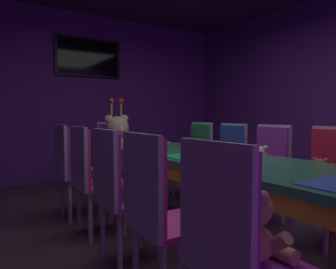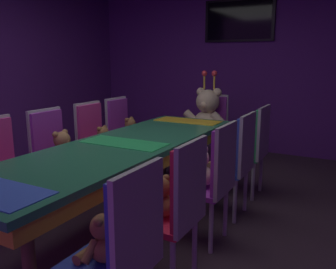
{
  "view_description": "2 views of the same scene",
  "coord_description": "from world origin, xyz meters",
  "px_view_note": "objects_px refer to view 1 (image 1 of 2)",
  "views": [
    {
      "loc": [
        -1.73,
        -2.11,
        1.08
      ],
      "look_at": [
        -0.02,
        0.58,
        0.89
      ],
      "focal_mm": 33.46,
      "sensor_mm": 36.0,
      "label": 1
    },
    {
      "loc": [
        1.8,
        -2.48,
        1.46
      ],
      "look_at": [
        0.14,
        0.55,
        0.73
      ],
      "focal_mm": 38.13,
      "sensor_mm": 36.0,
      "label": 2
    }
  ],
  "objects_px": {
    "chair_left_2": "(115,183)",
    "teddy_right_4": "(189,154)",
    "chair_right_3": "(229,156)",
    "teddy_right_1": "(319,176)",
    "teddy_right_2": "(259,164)",
    "teddy_left_2": "(133,180)",
    "king_teddy_bear": "(118,141)",
    "teddy_left_3": "(103,171)",
    "chair_left_1": "(154,202)",
    "chair_right_4": "(197,151)",
    "teddy_left_4": "(82,162)",
    "throne_chair": "(113,149)",
    "chair_right_1": "(329,172)",
    "wall_tv": "(89,58)",
    "chair_right_2": "(268,163)",
    "chair_left_4": "(69,162)",
    "banquet_table": "(206,164)",
    "chair_left_3": "(88,170)",
    "teddy_right_3": "(219,159)",
    "teddy_left_0": "(254,230)"
  },
  "relations": [
    {
      "from": "teddy_right_1",
      "to": "throne_chair",
      "type": "height_order",
      "value": "throne_chair"
    },
    {
      "from": "chair_right_4",
      "to": "throne_chair",
      "type": "height_order",
      "value": "same"
    },
    {
      "from": "chair_right_4",
      "to": "wall_tv",
      "type": "bearing_deg",
      "value": -65.98
    },
    {
      "from": "chair_right_1",
      "to": "teddy_right_1",
      "type": "relative_size",
      "value": 3.43
    },
    {
      "from": "chair_right_4",
      "to": "king_teddy_bear",
      "type": "distance_m",
      "value": 1.1
    },
    {
      "from": "chair_right_2",
      "to": "wall_tv",
      "type": "distance_m",
      "value": 3.51
    },
    {
      "from": "throne_chair",
      "to": "chair_right_1",
      "type": "bearing_deg",
      "value": 17.75
    },
    {
      "from": "chair_left_1",
      "to": "teddy_left_3",
      "type": "distance_m",
      "value": 1.23
    },
    {
      "from": "chair_left_1",
      "to": "teddy_left_2",
      "type": "relative_size",
      "value": 2.83
    },
    {
      "from": "teddy_right_2",
      "to": "king_teddy_bear",
      "type": "bearing_deg",
      "value": -69.43
    },
    {
      "from": "throne_chair",
      "to": "chair_left_2",
      "type": "bearing_deg",
      "value": -22.21
    },
    {
      "from": "chair_right_1",
      "to": "teddy_left_2",
      "type": "bearing_deg",
      "value": -20.4
    },
    {
      "from": "teddy_left_4",
      "to": "throne_chair",
      "type": "distance_m",
      "value": 1.17
    },
    {
      "from": "teddy_right_1",
      "to": "throne_chair",
      "type": "bearing_deg",
      "value": -75.06
    },
    {
      "from": "banquet_table",
      "to": "chair_right_4",
      "type": "height_order",
      "value": "chair_right_4"
    },
    {
      "from": "chair_left_1",
      "to": "chair_left_4",
      "type": "bearing_deg",
      "value": 90.05
    },
    {
      "from": "teddy_right_2",
      "to": "teddy_left_3",
      "type": "bearing_deg",
      "value": -22.06
    },
    {
      "from": "teddy_left_3",
      "to": "throne_chair",
      "type": "height_order",
      "value": "throne_chair"
    },
    {
      "from": "chair_left_1",
      "to": "wall_tv",
      "type": "height_order",
      "value": "wall_tv"
    },
    {
      "from": "teddy_left_4",
      "to": "chair_right_4",
      "type": "relative_size",
      "value": 0.31
    },
    {
      "from": "throne_chair",
      "to": "wall_tv",
      "type": "height_order",
      "value": "wall_tv"
    },
    {
      "from": "chair_right_1",
      "to": "wall_tv",
      "type": "height_order",
      "value": "wall_tv"
    },
    {
      "from": "teddy_left_2",
      "to": "chair_right_4",
      "type": "xyz_separation_m",
      "value": [
        1.56,
        1.23,
        -0.0
      ]
    },
    {
      "from": "teddy_left_3",
      "to": "chair_right_3",
      "type": "distance_m",
      "value": 1.56
    },
    {
      "from": "throne_chair",
      "to": "teddy_right_3",
      "type": "bearing_deg",
      "value": 25.69
    },
    {
      "from": "banquet_table",
      "to": "chair_left_3",
      "type": "relative_size",
      "value": 3.11
    },
    {
      "from": "teddy_right_1",
      "to": "chair_right_4",
      "type": "relative_size",
      "value": 0.29
    },
    {
      "from": "chair_right_3",
      "to": "teddy_right_4",
      "type": "distance_m",
      "value": 0.62
    },
    {
      "from": "chair_left_1",
      "to": "chair_right_4",
      "type": "relative_size",
      "value": 1.0
    },
    {
      "from": "teddy_left_2",
      "to": "teddy_right_4",
      "type": "height_order",
      "value": "teddy_left_2"
    },
    {
      "from": "teddy_left_3",
      "to": "king_teddy_bear",
      "type": "relative_size",
      "value": 0.33
    },
    {
      "from": "chair_right_2",
      "to": "wall_tv",
      "type": "relative_size",
      "value": 0.89
    },
    {
      "from": "chair_left_2",
      "to": "teddy_right_4",
      "type": "bearing_deg",
      "value": 38.35
    },
    {
      "from": "teddy_right_4",
      "to": "chair_right_3",
      "type": "bearing_deg",
      "value": 103.57
    },
    {
      "from": "chair_right_3",
      "to": "teddy_right_3",
      "type": "relative_size",
      "value": 3.27
    },
    {
      "from": "chair_right_1",
      "to": "teddy_right_4",
      "type": "xyz_separation_m",
      "value": [
        -0.16,
        1.82,
        -0.02
      ]
    },
    {
      "from": "banquet_table",
      "to": "chair_right_1",
      "type": "bearing_deg",
      "value": -35.29
    },
    {
      "from": "chair_right_2",
      "to": "chair_left_2",
      "type": "bearing_deg",
      "value": 1.72
    },
    {
      "from": "teddy_right_3",
      "to": "teddy_right_4",
      "type": "distance_m",
      "value": 0.6
    },
    {
      "from": "teddy_left_3",
      "to": "teddy_right_1",
      "type": "relative_size",
      "value": 1.0
    },
    {
      "from": "teddy_left_3",
      "to": "chair_right_1",
      "type": "relative_size",
      "value": 0.29
    },
    {
      "from": "banquet_table",
      "to": "king_teddy_bear",
      "type": "bearing_deg",
      "value": 90.0
    },
    {
      "from": "teddy_left_2",
      "to": "king_teddy_bear",
      "type": "bearing_deg",
      "value": 69.81
    },
    {
      "from": "chair_left_2",
      "to": "chair_right_4",
      "type": "height_order",
      "value": "same"
    },
    {
      "from": "chair_right_2",
      "to": "throne_chair",
      "type": "xyz_separation_m",
      "value": [
        -0.85,
        2.05,
        0.0
      ]
    },
    {
      "from": "throne_chair",
      "to": "wall_tv",
      "type": "relative_size",
      "value": 0.89
    },
    {
      "from": "teddy_right_1",
      "to": "teddy_right_2",
      "type": "relative_size",
      "value": 0.83
    },
    {
      "from": "chair_left_4",
      "to": "chair_right_3",
      "type": "distance_m",
      "value": 1.81
    },
    {
      "from": "chair_left_3",
      "to": "chair_right_4",
      "type": "bearing_deg",
      "value": 19.71
    },
    {
      "from": "teddy_left_0",
      "to": "chair_left_4",
      "type": "bearing_deg",
      "value": 93.66
    }
  ]
}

